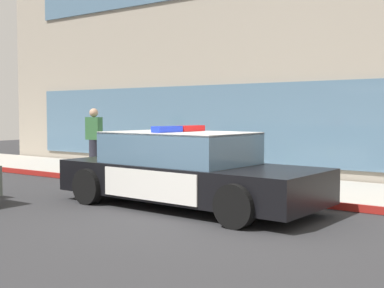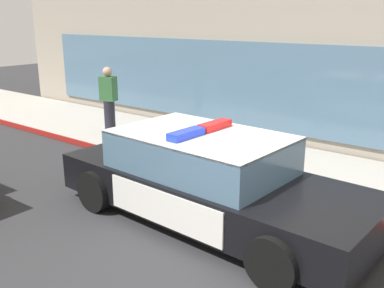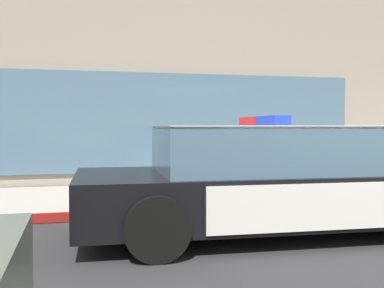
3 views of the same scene
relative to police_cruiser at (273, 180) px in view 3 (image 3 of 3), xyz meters
name	(u,v)px [view 3 (image 3 of 3)]	position (x,y,z in m)	size (l,w,h in m)	color
ground	(369,239)	(1.02, -0.56, -0.68)	(48.00, 48.00, 0.00)	#303033
sidewalk	(263,193)	(1.02, 2.76, -0.61)	(48.00, 2.88, 0.15)	#B2ADA3
curb_red_paint	(298,206)	(1.02, 1.30, -0.61)	(28.80, 0.04, 0.14)	maroon
storefront_building	(152,47)	(-0.22, 8.77, 3.16)	(21.50, 9.14, 7.68)	gray
police_cruiser	(273,180)	(0.00, 0.00, 0.00)	(5.11, 2.28, 1.49)	black
fire_hydrant	(169,181)	(-1.03, 1.63, -0.18)	(0.34, 0.39, 0.73)	#4C994C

